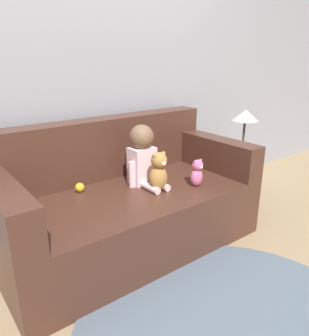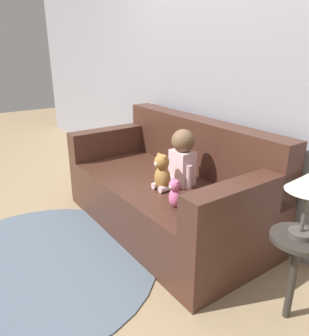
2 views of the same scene
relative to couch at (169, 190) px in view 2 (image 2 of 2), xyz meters
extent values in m
plane|color=#9E8460|center=(0.00, -0.06, -0.31)|extent=(12.00, 12.00, 0.00)
cube|color=#93939E|center=(0.00, 0.47, 0.99)|extent=(8.00, 0.05, 2.60)
cube|color=#47281E|center=(0.00, -0.06, -0.10)|extent=(1.75, 0.88, 0.42)
cube|color=#47281E|center=(0.00, 0.29, 0.33)|extent=(1.75, 0.18, 0.44)
cube|color=#47281E|center=(-0.80, -0.06, 0.24)|extent=(0.16, 0.88, 0.26)
cube|color=#47281E|center=(0.80, -0.06, 0.24)|extent=(0.16, 0.88, 0.26)
cube|color=silver|center=(0.15, 0.00, 0.24)|extent=(0.17, 0.13, 0.26)
sphere|color=brown|center=(0.15, 0.00, 0.45)|extent=(0.17, 0.17, 0.17)
cylinder|color=silver|center=(0.11, -0.15, 0.14)|extent=(0.05, 0.17, 0.05)
cylinder|color=silver|center=(0.20, -0.15, 0.14)|extent=(0.05, 0.17, 0.05)
cylinder|color=silver|center=(0.05, -0.02, 0.20)|extent=(0.04, 0.04, 0.18)
cylinder|color=silver|center=(0.25, -0.02, 0.20)|extent=(0.04, 0.04, 0.18)
ellipsoid|color=#AD7A3D|center=(0.15, -0.18, 0.20)|extent=(0.13, 0.11, 0.18)
sphere|color=#AD7A3D|center=(0.15, -0.19, 0.33)|extent=(0.11, 0.11, 0.11)
sphere|color=#AD7A3D|center=(0.12, -0.19, 0.37)|extent=(0.03, 0.03, 0.03)
sphere|color=#AD7A3D|center=(0.19, -0.19, 0.37)|extent=(0.03, 0.03, 0.03)
sphere|color=beige|center=(0.15, -0.23, 0.32)|extent=(0.04, 0.04, 0.04)
ellipsoid|color=#DB6699|center=(0.42, -0.28, 0.17)|extent=(0.09, 0.08, 0.13)
sphere|color=#DB6699|center=(0.42, -0.28, 0.27)|extent=(0.08, 0.08, 0.08)
sphere|color=#DB6699|center=(0.40, -0.28, 0.29)|extent=(0.02, 0.02, 0.02)
sphere|color=#DB6699|center=(0.45, -0.28, 0.29)|extent=(0.02, 0.02, 0.02)
sphere|color=beige|center=(0.42, -0.31, 0.26)|extent=(0.03, 0.03, 0.03)
sphere|color=gold|center=(-0.27, 0.13, 0.14)|extent=(0.06, 0.06, 0.06)
cylinder|color=slate|center=(-0.06, -1.07, -0.30)|extent=(1.62, 1.62, 0.01)
cylinder|color=#332D28|center=(1.18, -0.07, 0.19)|extent=(0.29, 0.29, 0.03)
cylinder|color=#332D28|center=(1.18, -0.07, -0.06)|extent=(0.04, 0.04, 0.49)
cylinder|color=#4C4742|center=(1.18, -0.07, 0.22)|extent=(0.12, 0.12, 0.03)
cylinder|color=#4C4742|center=(1.18, -0.07, 0.34)|extent=(0.02, 0.02, 0.22)
camera|label=1|loc=(-1.11, -1.79, 0.99)|focal=35.00mm
camera|label=2|loc=(1.92, -1.48, 1.10)|focal=35.00mm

